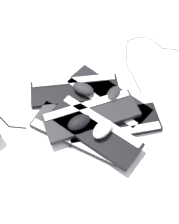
{
  "coord_description": "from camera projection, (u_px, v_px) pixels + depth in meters",
  "views": [
    {
      "loc": [
        0.58,
        -0.56,
        1.26
      ],
      "look_at": [
        0.02,
        0.03,
        0.03
      ],
      "focal_mm": 50.0,
      "sensor_mm": 36.0,
      "label": 1
    }
  ],
  "objects": [
    {
      "name": "keyboard_1",
      "position": [
        108.0,
        97.0,
        1.54
      ],
      "size": [
        0.45,
        0.17,
        0.03
      ],
      "color": "black",
      "rests_on": "ground"
    },
    {
      "name": "cable_0",
      "position": [
        150.0,
        54.0,
        1.71
      ],
      "size": [
        0.41,
        0.4,
        0.01
      ],
      "color": "#59595B",
      "rests_on": "ground"
    },
    {
      "name": "keyboard_3",
      "position": [
        78.0,
        132.0,
        1.43
      ],
      "size": [
        0.46,
        0.27,
        0.03
      ],
      "color": "#232326",
      "rests_on": "ground"
    },
    {
      "name": "keyboard_2",
      "position": [
        75.0,
        90.0,
        1.56
      ],
      "size": [
        0.39,
        0.44,
        0.03
      ],
      "color": "black",
      "rests_on": "ground"
    },
    {
      "name": "keyboard_4",
      "position": [
        95.0,
        130.0,
        1.4
      ],
      "size": [
        0.45,
        0.2,
        0.03
      ],
      "color": "black",
      "rests_on": "keyboard_3"
    },
    {
      "name": "mouse_3",
      "position": [
        114.0,
        95.0,
        1.5
      ],
      "size": [
        0.1,
        0.12,
        0.04
      ],
      "primitive_type": "ellipsoid",
      "rotation": [
        0.0,
        0.0,
        1.88
      ],
      "color": "black",
      "rests_on": "keyboard_1"
    },
    {
      "name": "mouse_1",
      "position": [
        79.0,
        122.0,
        1.38
      ],
      "size": [
        0.09,
        0.12,
        0.04
      ],
      "primitive_type": "ellipsoid",
      "rotation": [
        0.0,
        0.0,
        4.48
      ],
      "color": "black",
      "rests_on": "keyboard_4"
    },
    {
      "name": "keyboard_0",
      "position": [
        113.0,
        124.0,
        1.45
      ],
      "size": [
        0.37,
        0.45,
        0.03
      ],
      "color": "black",
      "rests_on": "ground"
    },
    {
      "name": "mouse_0",
      "position": [
        83.0,
        89.0,
        1.52
      ],
      "size": [
        0.12,
        0.09,
        0.04
      ],
      "primitive_type": "ellipsoid",
      "rotation": [
        0.0,
        0.0,
        3.39
      ],
      "color": "black",
      "rests_on": "keyboard_2"
    },
    {
      "name": "keyboard_5",
      "position": [
        91.0,
        115.0,
        1.45
      ],
      "size": [
        0.33,
        0.46,
        0.03
      ],
      "color": "black",
      "rests_on": "keyboard_0"
    },
    {
      "name": "ground_plane",
      "position": [
        83.0,
        117.0,
        1.49
      ],
      "size": [
        3.2,
        3.2,
        0.0
      ],
      "primitive_type": "plane",
      "color": "silver"
    },
    {
      "name": "mouse_2",
      "position": [
        103.0,
        129.0,
        1.36
      ],
      "size": [
        0.08,
        0.12,
        0.04
      ],
      "primitive_type": "ellipsoid",
      "rotation": [
        0.0,
        0.0,
        4.8
      ],
      "color": "#B7B7BC",
      "rests_on": "keyboard_4"
    }
  ]
}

